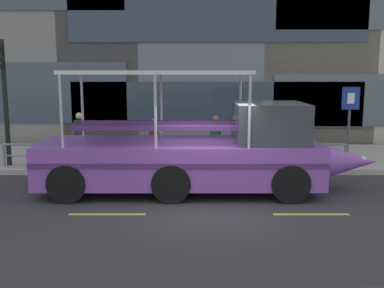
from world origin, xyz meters
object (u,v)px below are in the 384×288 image
(pedestrian_mid_right, at_px, (154,136))
(pedestrian_near_stern, at_px, (80,132))
(pedestrian_mid_left, at_px, (216,133))
(traffic_light_pole, at_px, (4,90))
(duck_tour_boat, at_px, (199,153))
(parking_sign, at_px, (350,112))
(pedestrian_near_bow, at_px, (292,134))

(pedestrian_mid_right, bearing_deg, pedestrian_near_stern, 175.93)
(pedestrian_mid_left, relative_size, pedestrian_near_stern, 0.93)
(traffic_light_pole, bearing_deg, pedestrian_mid_right, 6.89)
(pedestrian_mid_left, distance_m, pedestrian_near_stern, 4.79)
(duck_tour_boat, bearing_deg, pedestrian_near_stern, 141.06)
(duck_tour_boat, relative_size, pedestrian_near_stern, 5.52)
(pedestrian_mid_left, height_order, pedestrian_mid_right, pedestrian_mid_left)
(parking_sign, distance_m, duck_tour_boat, 6.10)
(parking_sign, relative_size, pedestrian_near_bow, 1.69)
(traffic_light_pole, distance_m, pedestrian_near_stern, 2.80)
(duck_tour_boat, distance_m, pedestrian_near_stern, 5.33)
(traffic_light_pole, bearing_deg, pedestrian_near_stern, 18.98)
(pedestrian_near_bow, bearing_deg, pedestrian_near_stern, -178.49)
(parking_sign, distance_m, pedestrian_near_stern, 9.38)
(pedestrian_near_bow, bearing_deg, traffic_light_pole, -174.31)
(parking_sign, relative_size, pedestrian_near_stern, 1.52)
(duck_tour_boat, height_order, pedestrian_mid_right, duck_tour_boat)
(pedestrian_mid_right, xyz_separation_m, pedestrian_near_stern, (-2.61, 0.19, 0.12))
(pedestrian_near_stern, bearing_deg, pedestrian_mid_right, -4.07)
(pedestrian_near_stern, bearing_deg, duck_tour_boat, -38.94)
(parking_sign, height_order, pedestrian_near_bow, parking_sign)
(pedestrian_near_stern, bearing_deg, pedestrian_near_bow, 1.51)
(pedestrian_mid_left, distance_m, pedestrian_mid_right, 2.21)
(duck_tour_boat, xyz_separation_m, pedestrian_near_stern, (-4.15, 3.35, 0.15))
(traffic_light_pole, xyz_separation_m, pedestrian_mid_left, (7.03, 0.96, -1.56))
(duck_tour_boat, distance_m, pedestrian_mid_right, 3.52)
(traffic_light_pole, relative_size, pedestrian_mid_left, 2.62)
(pedestrian_mid_left, bearing_deg, pedestrian_near_stern, -177.74)
(traffic_light_pole, xyz_separation_m, pedestrian_near_bow, (9.73, 0.97, -1.59))
(pedestrian_near_bow, distance_m, pedestrian_mid_left, 2.70)
(parking_sign, height_order, pedestrian_near_stern, parking_sign)
(traffic_light_pole, relative_size, pedestrian_near_bow, 2.69)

